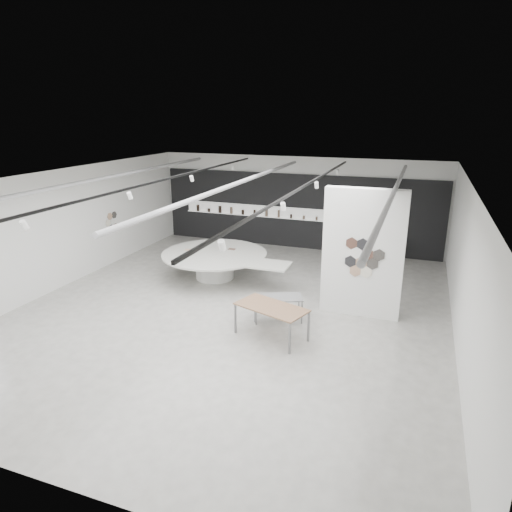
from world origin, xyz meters
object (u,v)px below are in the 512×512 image
(kitchen_counter, at_px, (370,245))
(sample_table_wood, at_px, (271,309))
(display_island, at_px, (216,262))
(partition_column, at_px, (363,254))
(sample_table_stone, at_px, (278,299))

(kitchen_counter, bearing_deg, sample_table_wood, -95.31)
(display_island, height_order, sample_table_wood, display_island)
(partition_column, relative_size, kitchen_counter, 1.91)
(display_island, distance_m, sample_table_stone, 3.85)
(display_island, bearing_deg, partition_column, -14.19)
(sample_table_stone, xyz_separation_m, kitchen_counter, (1.69, 6.70, -0.10))
(partition_column, xyz_separation_m, sample_table_wood, (-1.91, -2.21, -1.01))
(partition_column, height_order, sample_table_wood, partition_column)
(partition_column, distance_m, kitchen_counter, 5.69)
(sample_table_wood, distance_m, sample_table_stone, 1.07)
(display_island, bearing_deg, sample_table_wood, -48.03)
(kitchen_counter, bearing_deg, display_island, -131.71)
(display_island, xyz_separation_m, kitchen_counter, (4.67, 4.26, -0.08))
(display_island, distance_m, sample_table_wood, 4.69)
(display_island, relative_size, sample_table_stone, 3.13)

